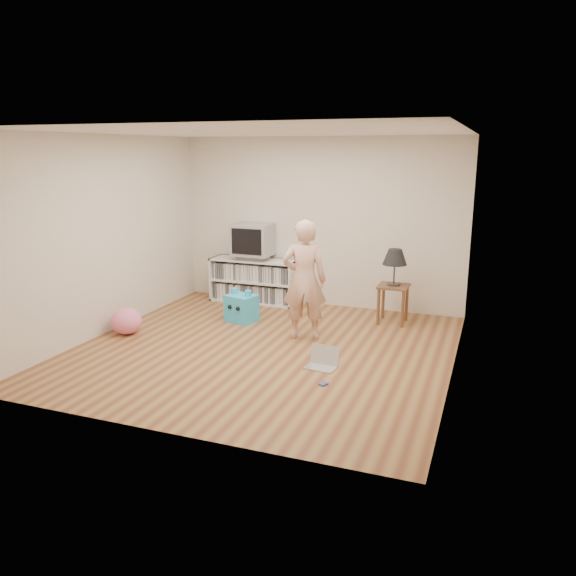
# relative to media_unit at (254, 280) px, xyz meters

# --- Properties ---
(ground) EXTENTS (4.50, 4.50, 0.00)m
(ground) POSITION_rel_media_unit_xyz_m (1.02, -2.04, -0.35)
(ground) COLOR brown
(ground) RESTS_ON ground
(walls) EXTENTS (4.52, 4.52, 2.60)m
(walls) POSITION_rel_media_unit_xyz_m (1.02, -2.04, 0.95)
(walls) COLOR silver
(walls) RESTS_ON ground
(ceiling) EXTENTS (4.50, 4.50, 0.01)m
(ceiling) POSITION_rel_media_unit_xyz_m (1.02, -2.04, 2.25)
(ceiling) COLOR white
(ceiling) RESTS_ON walls
(media_unit) EXTENTS (1.40, 0.45, 0.70)m
(media_unit) POSITION_rel_media_unit_xyz_m (0.00, 0.00, 0.00)
(media_unit) COLOR white
(media_unit) RESTS_ON ground
(dvd_deck) EXTENTS (0.45, 0.35, 0.07)m
(dvd_deck) POSITION_rel_media_unit_xyz_m (0.00, -0.02, 0.39)
(dvd_deck) COLOR gray
(dvd_deck) RESTS_ON media_unit
(crt_tv) EXTENTS (0.60, 0.53, 0.50)m
(crt_tv) POSITION_rel_media_unit_xyz_m (0.00, -0.02, 0.67)
(crt_tv) COLOR #97979C
(crt_tv) RESTS_ON dvd_deck
(side_table) EXTENTS (0.42, 0.42, 0.55)m
(side_table) POSITION_rel_media_unit_xyz_m (2.31, -0.39, 0.07)
(side_table) COLOR brown
(side_table) RESTS_ON ground
(table_lamp) EXTENTS (0.34, 0.34, 0.52)m
(table_lamp) POSITION_rel_media_unit_xyz_m (2.31, -0.39, 0.59)
(table_lamp) COLOR #333333
(table_lamp) RESTS_ON side_table
(person) EXTENTS (0.64, 0.51, 1.56)m
(person) POSITION_rel_media_unit_xyz_m (1.35, -1.47, 0.43)
(person) COLOR beige
(person) RESTS_ON ground
(laptop) EXTENTS (0.36, 0.30, 0.23)m
(laptop) POSITION_rel_media_unit_xyz_m (1.88, -2.33, -0.29)
(laptop) COLOR silver
(laptop) RESTS_ON ground
(playing_cards) EXTENTS (0.10, 0.11, 0.02)m
(playing_cards) POSITION_rel_media_unit_xyz_m (2.04, -2.82, -0.34)
(playing_cards) COLOR #3E52A6
(playing_cards) RESTS_ON ground
(plush_blue) EXTENTS (0.47, 0.42, 0.47)m
(plush_blue) POSITION_rel_media_unit_xyz_m (0.27, -1.07, -0.15)
(plush_blue) COLOR #2BB3F3
(plush_blue) RESTS_ON ground
(plush_pink) EXTENTS (0.52, 0.52, 0.35)m
(plush_pink) POSITION_rel_media_unit_xyz_m (-0.93, -2.13, -0.17)
(plush_pink) COLOR pink
(plush_pink) RESTS_ON ground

